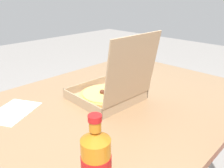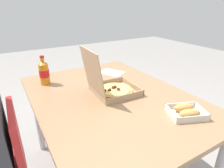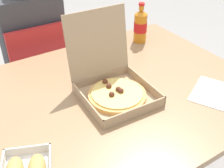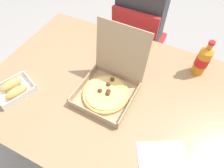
# 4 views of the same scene
# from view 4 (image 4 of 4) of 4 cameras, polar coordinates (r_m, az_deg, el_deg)

# --- Properties ---
(ground_plane) EXTENTS (10.00, 10.00, 0.00)m
(ground_plane) POSITION_cam_4_polar(r_m,az_deg,el_deg) (1.69, -1.01, -15.81)
(ground_plane) COLOR gray
(dining_table) EXTENTS (1.33, 0.97, 0.73)m
(dining_table) POSITION_cam_4_polar(r_m,az_deg,el_deg) (1.10, -1.50, -3.20)
(dining_table) COLOR #997551
(dining_table) RESTS_ON ground_plane
(chair) EXTENTS (0.41, 0.41, 0.83)m
(chair) POSITION_cam_4_polar(r_m,az_deg,el_deg) (1.71, 7.56, 12.58)
(chair) COLOR red
(chair) RESTS_ON ground_plane
(diner_person) EXTENTS (0.36, 0.41, 1.15)m
(diner_person) POSITION_cam_4_polar(r_m,az_deg,el_deg) (1.64, 9.18, 19.27)
(diner_person) COLOR #333847
(diner_person) RESTS_ON ground_plane
(pizza_box_open) EXTENTS (0.30, 0.35, 0.33)m
(pizza_box_open) POSITION_cam_4_polar(r_m,az_deg,el_deg) (0.99, -1.03, -0.68)
(pizza_box_open) COLOR tan
(pizza_box_open) RESTS_ON dining_table
(bread_side_box) EXTENTS (0.21, 0.23, 0.06)m
(bread_side_box) POSITION_cam_4_polar(r_m,az_deg,el_deg) (1.13, -27.38, -1.33)
(bread_side_box) COLOR white
(bread_side_box) RESTS_ON dining_table
(cola_bottle) EXTENTS (0.07, 0.07, 0.22)m
(cola_bottle) POSITION_cam_4_polar(r_m,az_deg,el_deg) (1.16, 25.63, 6.48)
(cola_bottle) COLOR orange
(cola_bottle) RESTS_ON dining_table
(paper_menu) EXTENTS (0.26, 0.23, 0.00)m
(paper_menu) POSITION_cam_4_polar(r_m,az_deg,el_deg) (0.90, 14.97, -20.84)
(paper_menu) COLOR white
(paper_menu) RESTS_ON dining_table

